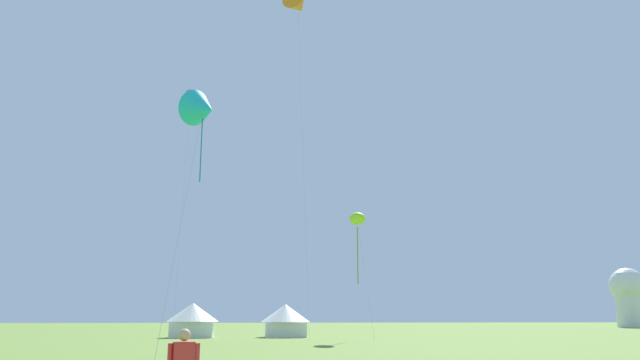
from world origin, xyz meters
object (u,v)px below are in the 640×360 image
object	(u,v)px
kite_cyan_delta	(203,109)
festival_tent_center	(286,319)
kite_orange_delta	(298,5)
festival_tent_left	(193,318)
observatory_dome	(628,294)
kite_lime_parafoil	(357,219)
kite_magenta_delta	(190,101)

from	to	relation	value
kite_cyan_delta	festival_tent_center	xyz separation A→B (m)	(6.08, 32.71, -9.93)
kite_orange_delta	festival_tent_center	distance (m)	30.13
festival_tent_left	festival_tent_center	xyz separation A→B (m)	(8.87, 0.00, -0.05)
observatory_dome	kite_lime_parafoil	bearing A→B (deg)	-137.33
kite_cyan_delta	kite_magenta_delta	world-z (taller)	kite_magenta_delta
kite_orange_delta	festival_tent_left	distance (m)	31.44
kite_cyan_delta	festival_tent_center	distance (m)	34.72
festival_tent_center	observatory_dome	size ratio (longest dim) A/B	0.44
kite_cyan_delta	kite_lime_parafoil	world-z (taller)	kite_cyan_delta
kite_cyan_delta	kite_orange_delta	size ratio (longest dim) A/B	0.40
festival_tent_left	observatory_dome	size ratio (longest dim) A/B	0.46
kite_magenta_delta	observatory_dome	distance (m)	92.76
kite_cyan_delta	festival_tent_left	xyz separation A→B (m)	(-2.79, 32.71, -9.87)
kite_magenta_delta	festival_tent_center	bearing A→B (deg)	17.54
kite_magenta_delta	kite_cyan_delta	bearing A→B (deg)	-82.89
kite_orange_delta	festival_tent_left	bearing A→B (deg)	138.59
kite_cyan_delta	festival_tent_left	distance (m)	34.28
kite_cyan_delta	observatory_dome	world-z (taller)	kite_cyan_delta
observatory_dome	festival_tent_left	bearing A→B (deg)	-147.85
festival_tent_left	observatory_dome	bearing A→B (deg)	32.15
kite_cyan_delta	festival_tent_center	world-z (taller)	kite_cyan_delta
festival_tent_center	observatory_dome	distance (m)	81.58
kite_orange_delta	observatory_dome	world-z (taller)	kite_orange_delta
kite_cyan_delta	kite_magenta_delta	distance (m)	31.78
kite_magenta_delta	kite_orange_delta	distance (m)	13.92
kite_magenta_delta	festival_tent_left	distance (m)	21.02
kite_orange_delta	festival_tent_center	world-z (taller)	kite_orange_delta
kite_magenta_delta	kite_orange_delta	size ratio (longest dim) A/B	0.74
kite_lime_parafoil	observatory_dome	size ratio (longest dim) A/B	1.01
kite_cyan_delta	observatory_dome	bearing A→B (deg)	47.84
kite_magenta_delta	kite_orange_delta	xyz separation A→B (m)	(10.08, -5.00, 8.20)
kite_lime_parafoil	observatory_dome	distance (m)	82.69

